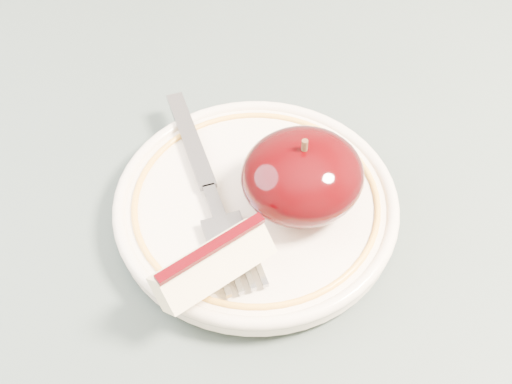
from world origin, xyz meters
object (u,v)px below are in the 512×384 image
object	(u,v)px
apple_half	(302,176)
fork	(209,188)
table	(257,273)
plate	(256,205)

from	to	relation	value
apple_half	fork	distance (m)	0.07
table	apple_half	world-z (taller)	apple_half
table	apple_half	size ratio (longest dim) A/B	11.13
plate	fork	distance (m)	0.03
table	apple_half	xyz separation A→B (m)	(0.02, -0.02, 0.13)
table	plate	size ratio (longest dim) A/B	4.67
table	apple_half	distance (m)	0.13
plate	fork	size ratio (longest dim) A/B	1.07
plate	apple_half	xyz separation A→B (m)	(0.03, -0.01, 0.03)
fork	table	bearing A→B (deg)	-101.96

